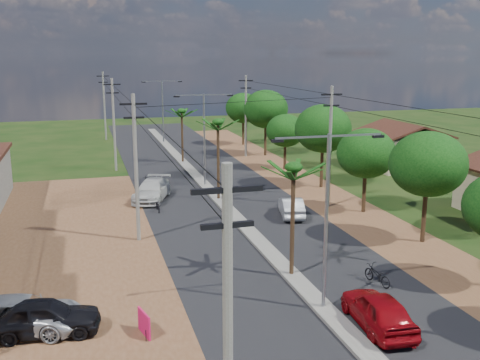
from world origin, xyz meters
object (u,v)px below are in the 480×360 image
object	(u,v)px
car_white_far	(152,191)
moto_rider_east	(377,276)
car_silver_mid	(291,207)
roadside_sign	(144,324)
car_parked_silver	(24,315)
car_parked_dark	(44,318)
car_red_near	(378,311)

from	to	relation	value
car_white_far	moto_rider_east	bearing A→B (deg)	-44.70
car_silver_mid	moto_rider_east	world-z (taller)	car_silver_mid
car_white_far	roadside_sign	xyz separation A→B (m)	(-3.00, -21.70, -0.26)
car_silver_mid	car_parked_silver	world-z (taller)	car_parked_silver
car_white_far	roadside_sign	size ratio (longest dim) A/B	4.36
car_white_far	roadside_sign	world-z (taller)	car_white_far
car_parked_dark	moto_rider_east	bearing A→B (deg)	-80.96
moto_rider_east	roadside_sign	bearing A→B (deg)	-2.12
car_red_near	moto_rider_east	size ratio (longest dim) A/B	2.47
car_red_near	moto_rider_east	world-z (taller)	car_red_near
car_parked_dark	moto_rider_east	distance (m)	15.69
car_parked_silver	moto_rider_east	distance (m)	16.50
car_parked_dark	roadside_sign	distance (m)	4.09
car_parked_silver	moto_rider_east	world-z (taller)	car_parked_silver
car_parked_silver	moto_rider_east	bearing A→B (deg)	-71.88
car_white_far	roadside_sign	distance (m)	21.91
moto_rider_east	roadside_sign	xyz separation A→B (m)	(-11.74, -2.04, 0.03)
car_silver_mid	car_white_far	xyz separation A→B (m)	(-8.90, 7.24, 0.10)
car_parked_silver	car_parked_dark	size ratio (longest dim) A/B	1.14
car_red_near	car_silver_mid	world-z (taller)	car_red_near
moto_rider_east	car_parked_silver	bearing A→B (deg)	-10.80
car_red_near	car_silver_mid	bearing A→B (deg)	-94.00
car_red_near	moto_rider_east	bearing A→B (deg)	-114.61
moto_rider_east	car_silver_mid	bearing A→B (deg)	-102.69
car_silver_mid	car_white_far	world-z (taller)	car_white_far
car_silver_mid	car_parked_dark	bearing A→B (deg)	53.12
car_red_near	car_parked_silver	distance (m)	14.73
car_red_near	roadside_sign	xyz separation A→B (m)	(-9.50, 2.03, -0.26)
car_parked_silver	roadside_sign	xyz separation A→B (m)	(4.75, -1.70, -0.20)
car_red_near	car_parked_dark	distance (m)	13.79
car_red_near	car_parked_silver	xyz separation A→B (m)	(-14.25, 3.73, -0.06)
car_red_near	car_white_far	bearing A→B (deg)	-70.40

